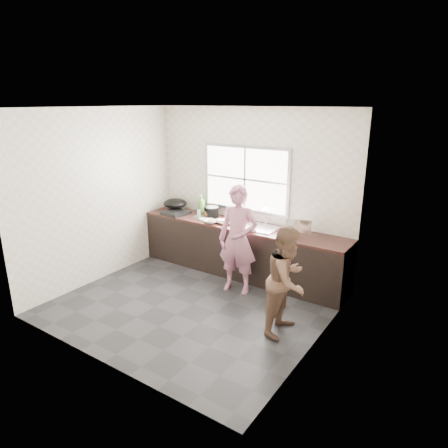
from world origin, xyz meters
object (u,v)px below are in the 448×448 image
Objects in this scene: plate_food at (206,219)px; bottle_brown_short at (207,213)px; black_pot at (211,212)px; glass_jar at (199,213)px; pot_lid_right at (200,217)px; pot_lid_left at (178,209)px; cutting_board at (226,222)px; woman at (238,243)px; bowl_mince at (211,222)px; bowl_crabs at (291,231)px; burner at (176,213)px; wok at (175,203)px; person_side at (287,280)px; dish_rack at (299,226)px; bottle_brown_tall at (209,209)px; bottle_green at (201,204)px; bowl_held at (251,229)px.

bottle_brown_short reaches higher than plate_food.
black_pot reaches higher than glass_jar.
bottle_brown_short is 0.15m from pot_lid_right.
cutting_board is at bearing -8.54° from pot_lid_left.
woman is 0.82m from bowl_mince.
bowl_crabs is at bearing 37.59° from woman.
bottle_brown_short is at bearing 34.87° from pot_lid_right.
pot_lid_left is (-0.18, 0.26, -0.02)m from burner.
cutting_board is at bearing 4.58° from burner.
wok is at bearing 150.86° from woman.
burner is 0.47m from pot_lid_right.
woman is at bearing -25.08° from pot_lid_right.
person_side is (1.10, -0.62, -0.08)m from woman.
pot_lid_left is (-0.54, 0.07, -0.04)m from glass_jar.
woman is at bearing -15.32° from burner.
dish_rack reaches higher than glass_jar.
bottle_brown_tall is 0.28m from pot_lid_right.
bottle_brown_tall is 0.49× the size of burner.
bowl_crabs is 1.67m from pot_lid_right.
person_side is 2.60m from bottle_brown_tall.
bottle_green is 0.79× the size of wok.
bottle_brown_tall is 0.77× the size of pot_lid_right.
bottle_green is 0.90× the size of dish_rack.
bottle_green reaches higher than bottle_brown_short.
bowl_mince reaches higher than pot_lid_left.
dish_rack is at bearing -4.76° from bottle_green.
bottle_green reaches higher than pot_lid_right.
bowl_mince is 1.13× the size of bowl_crabs.
bottle_green is 0.29m from bottle_brown_short.
cutting_board is 0.60m from bowl_held.
bowl_crabs reaches higher than cutting_board.
bowl_mince is 1.06m from pot_lid_left.
pot_lid_left is (-0.74, 0.10, -0.08)m from bottle_brown_short.
cutting_board is at bearing -174.46° from bowl_crabs.
bottle_green is 1.39× the size of pot_lid_right.
plate_food is 0.84m from pot_lid_left.
person_side is 6.49× the size of bowl_mince.
person_side reaches higher than wok.
wok reaches higher than bottle_brown_tall.
woman is 0.76m from cutting_board.
person_side is 3.25× the size of wok.
person_side is 2.30m from plate_food.
black_pot is 0.20m from plate_food.
bowl_held is at bearing -3.06° from burner.
cutting_board is 0.65m from glass_jar.
burner is (-0.57, -0.16, -0.05)m from bottle_brown_short.
dish_rack is at bearing 2.94° from cutting_board.
person_side reaches higher than black_pot.
bowl_crabs is 2.15× the size of glass_jar.
bowl_held is 0.96m from plate_food.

